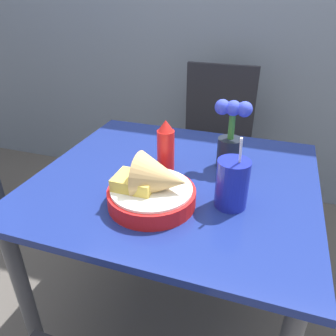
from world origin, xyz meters
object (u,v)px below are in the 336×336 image
(chair_far_window, at_px, (215,135))
(food_basket, at_px, (155,188))
(ketchup_bottle, at_px, (166,147))
(flower_vase, at_px, (230,138))
(drink_cup, at_px, (232,185))

(chair_far_window, height_order, food_basket, chair_far_window)
(food_basket, relative_size, ketchup_bottle, 1.39)
(chair_far_window, distance_m, food_basket, 1.04)
(chair_far_window, xyz_separation_m, food_basket, (0.01, -1.01, 0.24))
(chair_far_window, relative_size, flower_vase, 3.79)
(food_basket, bearing_deg, ketchup_bottle, 100.27)
(ketchup_bottle, distance_m, drink_cup, 0.29)
(drink_cup, bearing_deg, ketchup_bottle, 150.72)
(chair_far_window, bearing_deg, flower_vase, -76.05)
(drink_cup, bearing_deg, food_basket, -161.70)
(drink_cup, bearing_deg, chair_far_window, 103.24)
(food_basket, bearing_deg, flower_vase, 61.63)
(ketchup_bottle, bearing_deg, chair_far_window, 87.95)
(food_basket, distance_m, flower_vase, 0.35)
(ketchup_bottle, relative_size, drink_cup, 0.81)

